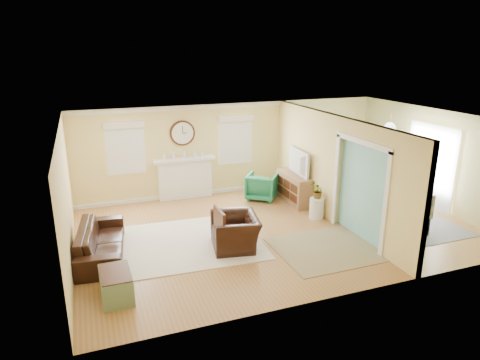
% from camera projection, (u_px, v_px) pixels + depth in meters
% --- Properties ---
extents(floor, '(9.00, 9.00, 0.00)m').
position_uv_depth(floor, '(276.00, 228.00, 10.12)').
color(floor, olive).
rests_on(floor, ground).
extents(wall_back, '(9.00, 0.02, 2.60)m').
position_uv_depth(wall_back, '(234.00, 148.00, 12.42)').
color(wall_back, '#E5C77B').
rests_on(wall_back, ground).
extents(wall_front, '(9.00, 0.02, 2.60)m').
position_uv_depth(wall_front, '(355.00, 225.00, 7.05)').
color(wall_front, '#E5C77B').
rests_on(wall_front, ground).
extents(wall_left, '(0.02, 6.00, 2.60)m').
position_uv_depth(wall_left, '(66.00, 199.00, 8.24)').
color(wall_left, '#E5C77B').
rests_on(wall_left, ground).
extents(wall_right, '(0.02, 6.00, 2.60)m').
position_uv_depth(wall_right, '(433.00, 159.00, 11.23)').
color(wall_right, '#E5C77B').
rests_on(wall_right, ground).
extents(ceiling, '(9.00, 6.00, 0.02)m').
position_uv_depth(ceiling, '(279.00, 119.00, 9.35)').
color(ceiling, white).
rests_on(ceiling, wall_back).
extents(partition, '(0.17, 6.00, 2.60)m').
position_uv_depth(partition, '(329.00, 164.00, 10.47)').
color(partition, '#E5C77B').
rests_on(partition, ground).
extents(fireplace, '(1.70, 0.30, 1.17)m').
position_uv_depth(fireplace, '(185.00, 178.00, 12.02)').
color(fireplace, white).
rests_on(fireplace, ground).
extents(wall_clock, '(0.70, 0.07, 0.70)m').
position_uv_depth(wall_clock, '(182.00, 133.00, 11.73)').
color(wall_clock, '#451F0F').
rests_on(wall_clock, wall_back).
extents(window_left, '(1.05, 0.13, 1.42)m').
position_uv_depth(window_left, '(125.00, 144.00, 11.26)').
color(window_left, white).
rests_on(window_left, wall_back).
extents(window_right, '(1.05, 0.13, 1.42)m').
position_uv_depth(window_right, '(236.00, 136.00, 12.29)').
color(window_right, white).
rests_on(window_right, wall_back).
extents(french_doors, '(0.06, 1.70, 2.20)m').
position_uv_depth(french_doors, '(430.00, 166.00, 11.27)').
color(french_doors, white).
rests_on(french_doors, ground).
extents(pendant, '(0.30, 0.30, 0.55)m').
position_uv_depth(pendant, '(390.00, 128.00, 10.46)').
color(pendant, gold).
rests_on(pendant, ceiling).
extents(rug_cream, '(3.13, 2.75, 0.02)m').
position_uv_depth(rug_cream, '(190.00, 242.00, 9.39)').
color(rug_cream, beige).
rests_on(rug_cream, floor).
extents(rug_jute, '(2.29, 1.88, 0.01)m').
position_uv_depth(rug_jute, '(330.00, 248.00, 9.10)').
color(rug_jute, '#93845F').
rests_on(rug_jute, floor).
extents(rug_grey, '(2.63, 3.29, 0.01)m').
position_uv_depth(rug_grey, '(386.00, 218.00, 10.73)').
color(rug_grey, slate).
rests_on(rug_grey, floor).
extents(sofa, '(1.11, 2.27, 0.64)m').
position_uv_depth(sofa, '(101.00, 241.00, 8.71)').
color(sofa, black).
rests_on(sofa, floor).
extents(eames_chair, '(1.12, 1.23, 0.70)m').
position_uv_depth(eames_chair, '(235.00, 232.00, 9.08)').
color(eames_chair, black).
rests_on(eames_chair, floor).
extents(green_chair, '(1.12, 1.12, 0.74)m').
position_uv_depth(green_chair, '(262.00, 186.00, 11.99)').
color(green_chair, '#1A6E4C').
rests_on(green_chair, floor).
extents(trunk, '(0.52, 0.84, 0.48)m').
position_uv_depth(trunk, '(116.00, 285.00, 7.26)').
color(trunk, slate).
rests_on(trunk, floor).
extents(credenza, '(0.48, 1.42, 0.80)m').
position_uv_depth(credenza, '(294.00, 188.00, 11.74)').
color(credenza, '#936A46').
rests_on(credenza, floor).
extents(tv, '(0.23, 1.19, 0.68)m').
position_uv_depth(tv, '(295.00, 162.00, 11.51)').
color(tv, black).
rests_on(tv, credenza).
extents(garden_stool, '(0.35, 0.35, 0.52)m').
position_uv_depth(garden_stool, '(317.00, 208.00, 10.66)').
color(garden_stool, white).
rests_on(garden_stool, floor).
extents(potted_plant, '(0.46, 0.44, 0.39)m').
position_uv_depth(potted_plant, '(318.00, 191.00, 10.52)').
color(potted_plant, '#337F33').
rests_on(potted_plant, garden_stool).
extents(dining_table, '(1.23, 2.03, 0.69)m').
position_uv_depth(dining_table, '(387.00, 205.00, 10.63)').
color(dining_table, '#451F0F').
rests_on(dining_table, floor).
extents(dining_chair_n, '(0.55, 0.55, 0.99)m').
position_uv_depth(dining_chair_n, '(363.00, 183.00, 11.57)').
color(dining_chair_n, slate).
rests_on(dining_chair_n, floor).
extents(dining_chair_s, '(0.53, 0.53, 0.98)m').
position_uv_depth(dining_chair_s, '(419.00, 212.00, 9.56)').
color(dining_chair_s, slate).
rests_on(dining_chair_s, floor).
extents(dining_chair_w, '(0.54, 0.54, 0.99)m').
position_uv_depth(dining_chair_w, '(365.00, 199.00, 10.37)').
color(dining_chair_w, white).
rests_on(dining_chair_w, floor).
extents(dining_chair_e, '(0.42, 0.42, 0.93)m').
position_uv_depth(dining_chair_e, '(406.00, 194.00, 10.82)').
color(dining_chair_e, slate).
rests_on(dining_chair_e, floor).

